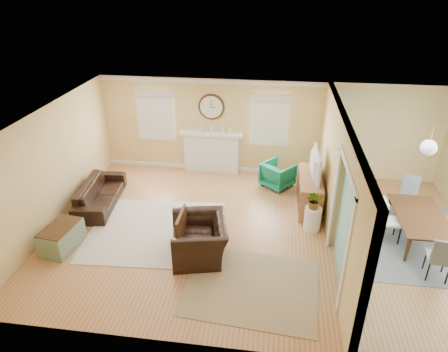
{
  "coord_description": "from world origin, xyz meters",
  "views": [
    {
      "loc": [
        0.21,
        -7.12,
        5.08
      ],
      "look_at": [
        -0.8,
        0.3,
        1.2
      ],
      "focal_mm": 32.0,
      "sensor_mm": 36.0,
      "label": 1
    }
  ],
  "objects": [
    {
      "name": "wall_left",
      "position": [
        -4.5,
        0.0,
        1.3
      ],
      "size": [
        0.02,
        6.0,
        2.6
      ],
      "primitive_type": "cube",
      "color": "tan",
      "rests_on": "ground"
    },
    {
      "name": "window_left",
      "position": [
        -3.05,
        2.95,
        1.66
      ],
      "size": [
        1.05,
        0.13,
        1.42
      ],
      "color": "white",
      "rests_on": "wall_back"
    },
    {
      "name": "ceiling",
      "position": [
        0.0,
        0.0,
        2.6
      ],
      "size": [
        9.0,
        6.0,
        0.02
      ],
      "primitive_type": "cube",
      "color": "white",
      "rests_on": "wall_back"
    },
    {
      "name": "wall_back",
      "position": [
        0.0,
        3.0,
        1.3
      ],
      "size": [
        9.0,
        0.02,
        2.6
      ],
      "primitive_type": "cube",
      "color": "tan",
      "rests_on": "ground"
    },
    {
      "name": "floor",
      "position": [
        0.0,
        0.0,
        0.0
      ],
      "size": [
        9.0,
        9.0,
        0.0
      ],
      "primitive_type": "plane",
      "color": "#A66B41",
      "rests_on": "ground"
    },
    {
      "name": "pendant",
      "position": [
        3.0,
        0.0,
        2.2
      ],
      "size": [
        0.3,
        0.3,
        0.55
      ],
      "color": "gold",
      "rests_on": "ceiling"
    },
    {
      "name": "sofa",
      "position": [
        -3.87,
        0.73,
        0.29
      ],
      "size": [
        0.97,
        2.04,
        0.57
      ],
      "primitive_type": "imported",
      "rotation": [
        0.0,
        0.0,
        1.67
      ],
      "color": "black",
      "rests_on": "floor"
    },
    {
      "name": "wall_front",
      "position": [
        0.0,
        -3.0,
        1.3
      ],
      "size": [
        9.0,
        0.02,
        2.6
      ],
      "primitive_type": "cube",
      "color": "tan",
      "rests_on": "ground"
    },
    {
      "name": "fireplace",
      "position": [
        -1.5,
        2.88,
        0.6
      ],
      "size": [
        1.7,
        0.3,
        1.17
      ],
      "color": "white",
      "rests_on": "ground"
    },
    {
      "name": "trunk",
      "position": [
        -3.95,
        -1.03,
        0.26
      ],
      "size": [
        0.65,
        0.96,
        0.52
      ],
      "color": "slate",
      "rests_on": "floor"
    },
    {
      "name": "wall_clock",
      "position": [
        -1.5,
        2.97,
        1.85
      ],
      "size": [
        0.7,
        0.07,
        0.7
      ],
      "color": "#442714",
      "rests_on": "wall_back"
    },
    {
      "name": "green_chair",
      "position": [
        0.35,
        2.22,
        0.33
      ],
      "size": [
        1.01,
        1.01,
        0.66
      ],
      "primitive_type": "imported",
      "rotation": [
        0.0,
        0.0,
        2.46
      ],
      "color": "#146943",
      "rests_on": "floor"
    },
    {
      "name": "dining_chair_w",
      "position": [
        2.71,
        0.17,
        0.55
      ],
      "size": [
        0.42,
        0.42,
        0.93
      ],
      "color": "white",
      "rests_on": "floor"
    },
    {
      "name": "rug_cream",
      "position": [
        -2.24,
        -0.18,
        0.01
      ],
      "size": [
        3.0,
        2.65,
        0.02
      ],
      "primitive_type": "cube",
      "rotation": [
        0.0,
        0.0,
        0.06
      ],
      "color": "beige",
      "rests_on": "floor"
    },
    {
      "name": "rug_grey",
      "position": [
        3.31,
        0.24,
        0.01
      ],
      "size": [
        2.35,
        2.94,
        0.01
      ],
      "primitive_type": "cube",
      "color": "slate",
      "rests_on": "floor"
    },
    {
      "name": "dining_chair_n",
      "position": [
        3.34,
        1.31,
        0.53
      ],
      "size": [
        0.49,
        0.49,
        0.9
      ],
      "color": "slate",
      "rests_on": "floor"
    },
    {
      "name": "dining_chair_s",
      "position": [
        3.3,
        -0.91,
        0.54
      ],
      "size": [
        0.46,
        0.46,
        0.92
      ],
      "color": "slate",
      "rests_on": "floor"
    },
    {
      "name": "window_right",
      "position": [
        0.05,
        2.95,
        1.66
      ],
      "size": [
        1.05,
        0.13,
        1.42
      ],
      "color": "white",
      "rests_on": "wall_back"
    },
    {
      "name": "dining_table",
      "position": [
        3.31,
        0.24,
        0.3
      ],
      "size": [
        0.96,
        1.72,
        0.61
      ],
      "primitive_type": "imported",
      "rotation": [
        0.0,
        0.0,
        1.57
      ],
      "color": "#442714",
      "rests_on": "floor"
    },
    {
      "name": "partition",
      "position": [
        1.51,
        0.28,
        1.36
      ],
      "size": [
        0.17,
        6.0,
        2.6
      ],
      "color": "tan",
      "rests_on": "ground"
    },
    {
      "name": "tv",
      "position": [
        1.09,
        1.3,
        1.12
      ],
      "size": [
        0.19,
        1.13,
        0.65
      ],
      "primitive_type": "imported",
      "rotation": [
        0.0,
        0.0,
        1.61
      ],
      "color": "black",
      "rests_on": "credenza"
    },
    {
      "name": "garden_stool",
      "position": [
        1.14,
        0.34,
        0.27
      ],
      "size": [
        0.37,
        0.37,
        0.54
      ],
      "primitive_type": "cylinder",
      "color": "white",
      "rests_on": "floor"
    },
    {
      "name": "potted_plant",
      "position": [
        1.14,
        0.34,
        0.74
      ],
      "size": [
        0.39,
        0.35,
        0.41
      ],
      "primitive_type": "imported",
      "rotation": [
        0.0,
        0.0,
        0.1
      ],
      "color": "#337F33",
      "rests_on": "garden_stool"
    },
    {
      "name": "rug_jute",
      "position": [
        -0.03,
        -1.64,
        0.01
      ],
      "size": [
        2.49,
        2.1,
        0.01
      ],
      "primitive_type": "cube",
      "rotation": [
        0.0,
        0.0,
        -0.08
      ],
      "color": "tan",
      "rests_on": "floor"
    },
    {
      "name": "credenza",
      "position": [
        1.11,
        1.3,
        0.4
      ],
      "size": [
        0.52,
        1.53,
        0.8
      ],
      "color": "#905F37",
      "rests_on": "floor"
    },
    {
      "name": "eames_chair",
      "position": [
        -1.13,
        -0.87,
        0.39
      ],
      "size": [
        1.29,
        1.41,
        0.78
      ],
      "primitive_type": "imported",
      "rotation": [
        0.0,
        0.0,
        -1.35
      ],
      "color": "black",
      "rests_on": "floor"
    }
  ]
}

